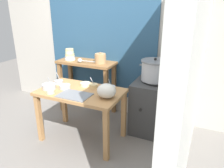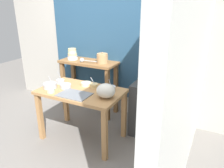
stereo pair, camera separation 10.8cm
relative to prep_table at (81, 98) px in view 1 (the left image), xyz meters
The scene contains 20 objects.
ground_plane 0.62m from the prep_table, 116.02° to the right, with size 9.00×9.00×0.00m, color gray.
wall_back 1.23m from the prep_table, 87.66° to the left, with size 4.40×0.12×2.60m.
wall_right 1.53m from the prep_table, ahead, with size 0.30×3.20×2.60m.
prep_table is the anchor object (origin of this frame).
back_shelf_table 0.82m from the prep_table, 115.25° to the left, with size 0.96×0.40×0.90m.
stove_block 1.07m from the prep_table, 35.89° to the left, with size 0.60×0.61×0.78m.
steamer_pot 1.07m from the prep_table, 38.10° to the left, with size 0.43×0.38×0.32m.
clay_pot 0.83m from the prep_table, 96.76° to the left, with size 0.18×0.18×0.18m.
bowl_stack_enamel 1.03m from the prep_table, 131.99° to the left, with size 0.17×0.17×0.19m.
ladle 0.81m from the prep_table, 121.29° to the left, with size 0.30×0.07×0.07m.
serving_tray 0.21m from the prep_table, 84.92° to the right, with size 0.40×0.28×0.01m, color slate.
plastic_bag 0.45m from the prep_table, ahead, with size 0.23×0.21×0.18m, color silver.
wide_pan 1.14m from the prep_table, 22.40° to the left, with size 0.21×0.21×0.05m, color #B7BABF.
prep_bowl_0 0.45m from the prep_table, 167.51° to the left, with size 0.12×0.12×0.18m.
prep_bowl_1 0.23m from the prep_table, 100.48° to the left, with size 0.14×0.14×0.05m.
prep_bowl_2 0.42m from the prep_table, 26.92° to the left, with size 0.11×0.11×0.15m.
prep_bowl_3 0.46m from the prep_table, 164.24° to the right, with size 0.18×0.18×0.18m.
prep_bowl_4 0.40m from the prep_table, 141.70° to the right, with size 0.10×0.10×0.05m.
prep_bowl_5 0.23m from the prep_table, 53.67° to the left, with size 0.11×0.11×0.16m.
prep_bowl_6 0.27m from the prep_table, behind, with size 0.15×0.15×0.05m.
Camera 1 is at (1.51, -2.16, 1.80)m, focal length 35.19 mm.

